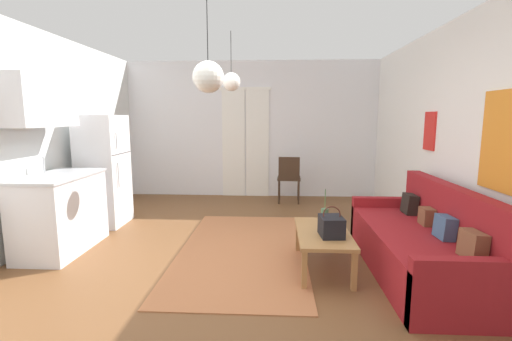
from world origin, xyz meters
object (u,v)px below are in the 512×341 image
at_px(bamboo_vase, 325,216).
at_px(accent_chair, 289,176).
at_px(coffee_table, 323,236).
at_px(refrigerator, 104,171).
at_px(couch, 423,246).
at_px(handbag, 331,226).
at_px(pendant_lamp_near, 208,77).
at_px(pendant_lamp_far, 231,82).

height_order(bamboo_vase, accent_chair, accent_chair).
height_order(coffee_table, refrigerator, refrigerator).
xyz_separation_m(couch, coffee_table, (-0.99, 0.08, 0.06)).
height_order(handbag, refrigerator, refrigerator).
height_order(pendant_lamp_near, pendant_lamp_far, same).
distance_m(coffee_table, pendant_lamp_near, 1.97).
relative_size(coffee_table, refrigerator, 0.64).
xyz_separation_m(refrigerator, pendant_lamp_far, (1.93, -0.34, 1.22)).
bearing_deg(bamboo_vase, pendant_lamp_far, 143.51).
xyz_separation_m(bamboo_vase, refrigerator, (-3.05, 1.17, 0.31)).
bearing_deg(pendant_lamp_far, handbag, -47.04).
xyz_separation_m(refrigerator, pendant_lamp_near, (1.94, -1.99, 1.11)).
height_order(refrigerator, pendant_lamp_far, pendant_lamp_far).
relative_size(coffee_table, pendant_lamp_far, 1.37).
height_order(handbag, pendant_lamp_near, pendant_lamp_near).
xyz_separation_m(couch, pendant_lamp_far, (-2.06, 1.15, 1.73)).
bearing_deg(refrigerator, accent_chair, 27.87).
bearing_deg(couch, pendant_lamp_far, 150.88).
xyz_separation_m(bamboo_vase, pendant_lamp_near, (-1.11, -0.82, 1.41)).
distance_m(couch, coffee_table, 1.00).
xyz_separation_m(accent_chair, pendant_lamp_far, (-0.83, -1.80, 1.53)).
distance_m(handbag, pendant_lamp_near, 1.85).
bearing_deg(handbag, couch, 4.14).
distance_m(bamboo_vase, pendant_lamp_near, 1.97).
xyz_separation_m(coffee_table, bamboo_vase, (0.05, 0.24, 0.14)).
height_order(couch, accent_chair, couch).
xyz_separation_m(handbag, refrigerator, (-3.06, 1.56, 0.29)).
distance_m(refrigerator, pendant_lamp_near, 2.99).
bearing_deg(refrigerator, couch, -20.50).
distance_m(pendant_lamp_near, pendant_lamp_far, 1.66).
height_order(handbag, pendant_lamp_far, pendant_lamp_far).
xyz_separation_m(handbag, accent_chair, (-0.31, 3.01, -0.01)).
height_order(couch, refrigerator, refrigerator).
relative_size(handbag, pendant_lamp_far, 0.41).
xyz_separation_m(coffee_table, accent_chair, (-0.25, 2.87, 0.14)).
bearing_deg(accent_chair, pendant_lamp_far, 67.58).
relative_size(refrigerator, accent_chair, 1.85).
bearing_deg(pendant_lamp_far, couch, -29.12).
bearing_deg(coffee_table, bamboo_vase, 79.13).
distance_m(handbag, pendant_lamp_far, 2.25).
relative_size(couch, pendant_lamp_far, 2.80).
bearing_deg(accent_chair, coffee_table, 97.21).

